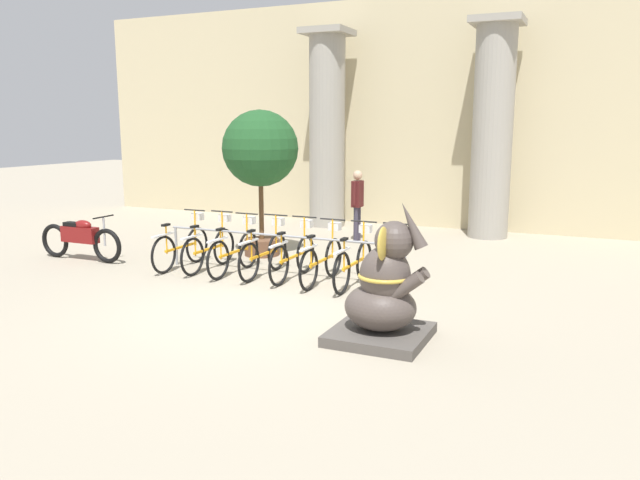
{
  "coord_description": "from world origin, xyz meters",
  "views": [
    {
      "loc": [
        4.58,
        -7.83,
        2.73
      ],
      "look_at": [
        0.77,
        0.63,
        1.0
      ],
      "focal_mm": 35.0,
      "sensor_mm": 36.0,
      "label": 1
    }
  ],
  "objects_px": {
    "bicycle_3": "(265,253)",
    "potted_tree": "(260,153)",
    "bicycle_7": "(388,266)",
    "elephant_statue": "(384,293)",
    "bicycle_4": "(294,256)",
    "bicycle_0": "(182,246)",
    "bicycle_5": "(322,259)",
    "person_pedestrian": "(357,199)",
    "motorcycle": "(81,238)",
    "bicycle_2": "(235,251)",
    "bicycle_1": "(210,248)",
    "bicycle_6": "(354,263)"
  },
  "relations": [
    {
      "from": "bicycle_1",
      "to": "motorcycle",
      "type": "bearing_deg",
      "value": -172.65
    },
    {
      "from": "person_pedestrian",
      "to": "potted_tree",
      "type": "relative_size",
      "value": 0.55
    },
    {
      "from": "motorcycle",
      "to": "bicycle_0",
      "type": "bearing_deg",
      "value": 7.58
    },
    {
      "from": "bicycle_5",
      "to": "elephant_statue",
      "type": "xyz_separation_m",
      "value": [
        1.9,
        -2.34,
        0.2
      ]
    },
    {
      "from": "elephant_statue",
      "to": "person_pedestrian",
      "type": "height_order",
      "value": "elephant_statue"
    },
    {
      "from": "bicycle_1",
      "to": "bicycle_2",
      "type": "bearing_deg",
      "value": -5.79
    },
    {
      "from": "bicycle_1",
      "to": "potted_tree",
      "type": "height_order",
      "value": "potted_tree"
    },
    {
      "from": "potted_tree",
      "to": "bicycle_2",
      "type": "bearing_deg",
      "value": -77.82
    },
    {
      "from": "bicycle_3",
      "to": "motorcycle",
      "type": "bearing_deg",
      "value": -174.71
    },
    {
      "from": "bicycle_3",
      "to": "potted_tree",
      "type": "bearing_deg",
      "value": 121.0
    },
    {
      "from": "bicycle_7",
      "to": "bicycle_4",
      "type": "bearing_deg",
      "value": 177.88
    },
    {
      "from": "bicycle_3",
      "to": "bicycle_4",
      "type": "height_order",
      "value": "same"
    },
    {
      "from": "bicycle_4",
      "to": "potted_tree",
      "type": "xyz_separation_m",
      "value": [
        -1.54,
        1.57,
        1.72
      ]
    },
    {
      "from": "bicycle_5",
      "to": "elephant_statue",
      "type": "distance_m",
      "value": 3.02
    },
    {
      "from": "bicycle_7",
      "to": "person_pedestrian",
      "type": "bearing_deg",
      "value": 117.3
    },
    {
      "from": "bicycle_6",
      "to": "person_pedestrian",
      "type": "distance_m",
      "value": 4.28
    },
    {
      "from": "bicycle_2",
      "to": "person_pedestrian",
      "type": "xyz_separation_m",
      "value": [
        0.9,
        3.97,
        0.58
      ]
    },
    {
      "from": "bicycle_1",
      "to": "bicycle_2",
      "type": "relative_size",
      "value": 1.0
    },
    {
      "from": "bicycle_3",
      "to": "person_pedestrian",
      "type": "xyz_separation_m",
      "value": [
        0.31,
        3.91,
        0.58
      ]
    },
    {
      "from": "motorcycle",
      "to": "potted_tree",
      "type": "height_order",
      "value": "potted_tree"
    },
    {
      "from": "elephant_statue",
      "to": "bicycle_7",
      "type": "bearing_deg",
      "value": 107.01
    },
    {
      "from": "bicycle_1",
      "to": "bicycle_4",
      "type": "xyz_separation_m",
      "value": [
        1.77,
        0.01,
        0.0
      ]
    },
    {
      "from": "person_pedestrian",
      "to": "bicycle_4",
      "type": "bearing_deg",
      "value": -85.94
    },
    {
      "from": "bicycle_1",
      "to": "motorcycle",
      "type": "relative_size",
      "value": 0.84
    },
    {
      "from": "person_pedestrian",
      "to": "bicycle_1",
      "type": "bearing_deg",
      "value": -110.92
    },
    {
      "from": "bicycle_0",
      "to": "potted_tree",
      "type": "height_order",
      "value": "potted_tree"
    },
    {
      "from": "bicycle_5",
      "to": "person_pedestrian",
      "type": "xyz_separation_m",
      "value": [
        -0.87,
        3.97,
        0.58
      ]
    },
    {
      "from": "bicycle_6",
      "to": "bicycle_3",
      "type": "bearing_deg",
      "value": 177.7
    },
    {
      "from": "bicycle_3",
      "to": "bicycle_7",
      "type": "bearing_deg",
      "value": -1.6
    },
    {
      "from": "bicycle_3",
      "to": "bicycle_7",
      "type": "relative_size",
      "value": 1.0
    },
    {
      "from": "potted_tree",
      "to": "bicycle_4",
      "type": "bearing_deg",
      "value": -45.67
    },
    {
      "from": "bicycle_3",
      "to": "motorcycle",
      "type": "height_order",
      "value": "bicycle_3"
    },
    {
      "from": "bicycle_4",
      "to": "bicycle_5",
      "type": "height_order",
      "value": "same"
    },
    {
      "from": "motorcycle",
      "to": "person_pedestrian",
      "type": "xyz_separation_m",
      "value": [
        4.36,
        4.28,
        0.53
      ]
    },
    {
      "from": "bicycle_6",
      "to": "person_pedestrian",
      "type": "relative_size",
      "value": 1.06
    },
    {
      "from": "bicycle_4",
      "to": "bicycle_0",
      "type": "bearing_deg",
      "value": -178.26
    },
    {
      "from": "bicycle_1",
      "to": "person_pedestrian",
      "type": "bearing_deg",
      "value": 69.08
    },
    {
      "from": "bicycle_7",
      "to": "elephant_statue",
      "type": "distance_m",
      "value": 2.46
    },
    {
      "from": "elephant_statue",
      "to": "bicycle_2",
      "type": "bearing_deg",
      "value": 147.48
    },
    {
      "from": "bicycle_1",
      "to": "bicycle_5",
      "type": "height_order",
      "value": "same"
    },
    {
      "from": "bicycle_0",
      "to": "bicycle_1",
      "type": "distance_m",
      "value": 0.6
    },
    {
      "from": "bicycle_5",
      "to": "bicycle_1",
      "type": "bearing_deg",
      "value": 178.51
    },
    {
      "from": "bicycle_4",
      "to": "person_pedestrian",
      "type": "distance_m",
      "value": 3.96
    },
    {
      "from": "bicycle_2",
      "to": "person_pedestrian",
      "type": "bearing_deg",
      "value": 77.17
    },
    {
      "from": "bicycle_4",
      "to": "bicycle_6",
      "type": "height_order",
      "value": "same"
    },
    {
      "from": "bicycle_0",
      "to": "bicycle_7",
      "type": "bearing_deg",
      "value": 0.08
    },
    {
      "from": "motorcycle",
      "to": "bicycle_7",
      "type": "bearing_deg",
      "value": 2.76
    },
    {
      "from": "motorcycle",
      "to": "person_pedestrian",
      "type": "distance_m",
      "value": 6.14
    },
    {
      "from": "motorcycle",
      "to": "potted_tree",
      "type": "bearing_deg",
      "value": 32.11
    },
    {
      "from": "elephant_statue",
      "to": "person_pedestrian",
      "type": "relative_size",
      "value": 1.1
    }
  ]
}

